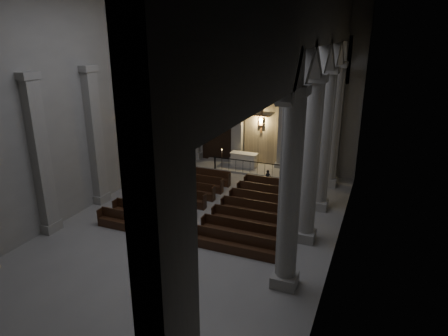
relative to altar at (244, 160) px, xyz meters
name	(u,v)px	position (x,y,z in m)	size (l,w,h in m)	color
room	(186,82)	(0.93, -10.67, 6.93)	(24.00, 24.10, 12.00)	gray
sanctuary_wall	(262,78)	(0.93, 0.86, 5.95)	(14.00, 0.77, 12.00)	#9B9890
right_arcade	(315,79)	(6.43, -9.34, 7.16)	(1.00, 24.00, 12.00)	#9B9890
left_pilasters	(117,131)	(-5.82, -7.17, 3.24)	(0.60, 13.00, 8.03)	#9B9890
sanctuary_step	(255,169)	(0.93, -0.07, -0.59)	(8.50, 2.60, 0.15)	#9B9890
altar	(244,160)	(0.00, 0.00, 0.00)	(2.03, 0.81, 1.03)	beige
altar_rail	(250,166)	(0.93, -1.32, 0.05)	(5.53, 0.09, 1.09)	black
candle_stand_left	(222,164)	(-1.43, -0.86, -0.25)	(0.26, 0.26, 1.54)	#975F2E
candle_stand_right	(296,174)	(4.13, -0.91, -0.25)	(0.26, 0.26, 1.54)	#975F2E
pews	(214,205)	(0.93, -7.76, -0.35)	(9.74, 8.16, 0.97)	black
worshipper	(268,178)	(2.73, -3.01, -0.09)	(0.42, 0.28, 1.16)	black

